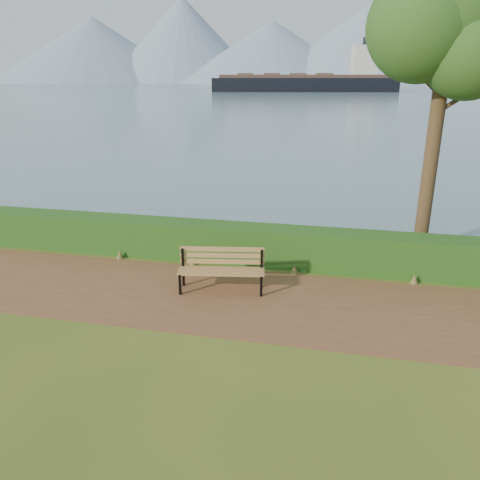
# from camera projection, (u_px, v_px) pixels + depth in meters

# --- Properties ---
(ground) EXTENTS (140.00, 140.00, 0.00)m
(ground) POSITION_uv_depth(u_px,v_px,m) (212.00, 303.00, 10.34)
(ground) COLOR #405518
(ground) RESTS_ON ground
(path) EXTENTS (40.00, 3.40, 0.01)m
(path) POSITION_uv_depth(u_px,v_px,m) (215.00, 297.00, 10.61)
(path) COLOR brown
(path) RESTS_ON ground
(hedge) EXTENTS (32.00, 0.85, 1.00)m
(hedge) POSITION_uv_depth(u_px,v_px,m) (238.00, 243.00, 12.57)
(hedge) COLOR #164212
(hedge) RESTS_ON ground
(water) EXTENTS (700.00, 510.00, 0.00)m
(water) POSITION_uv_depth(u_px,v_px,m) (343.00, 87.00, 250.12)
(water) COLOR slate
(water) RESTS_ON ground
(mountains) EXTENTS (585.00, 190.00, 70.00)m
(mountains) POSITION_uv_depth(u_px,v_px,m) (336.00, 47.00, 377.56)
(mountains) COLOR gray
(mountains) RESTS_ON ground
(bench) EXTENTS (2.05, 0.91, 0.99)m
(bench) POSITION_uv_depth(u_px,v_px,m) (222.00, 266.00, 10.84)
(bench) COLOR black
(bench) RESTS_ON ground
(tree) EXTENTS (3.96, 3.49, 8.15)m
(tree) POSITION_uv_depth(u_px,v_px,m) (450.00, 19.00, 11.34)
(tree) COLOR #3C2618
(tree) RESTS_ON ground
(cargo_ship) EXTENTS (63.91, 21.46, 19.17)m
(cargo_ship) POSITION_uv_depth(u_px,v_px,m) (310.00, 83.00, 161.29)
(cargo_ship) COLOR black
(cargo_ship) RESTS_ON ground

